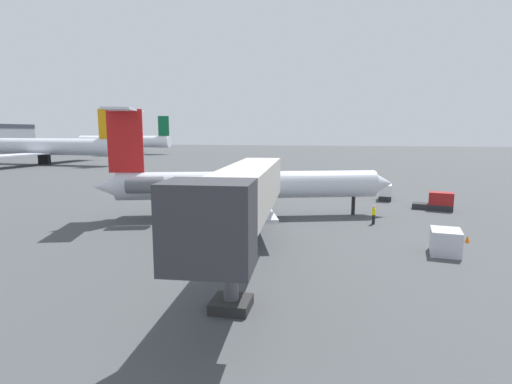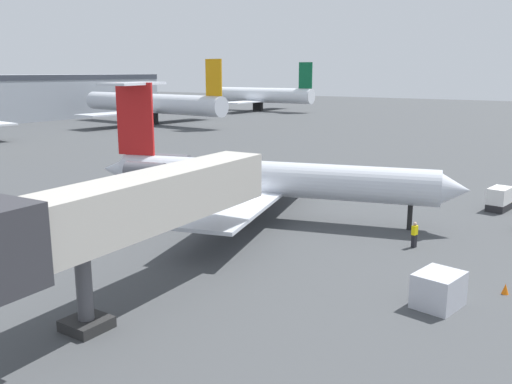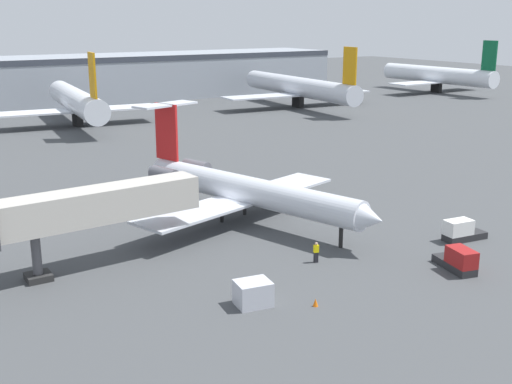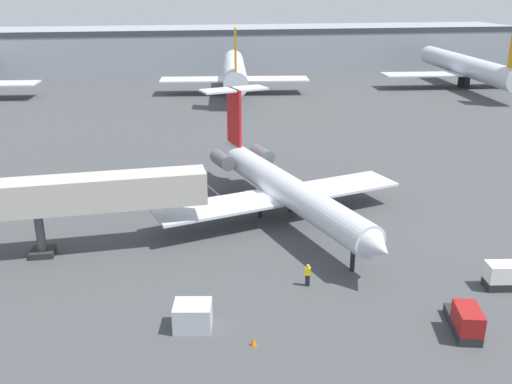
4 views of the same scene
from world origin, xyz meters
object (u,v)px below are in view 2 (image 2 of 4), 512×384
at_px(cargo_container_uld, 439,290).
at_px(parked_airliner_east_end, 258,95).
at_px(regional_jet, 258,177).
at_px(parked_airliner_east_mid, 152,104).
at_px(ground_crew_marshaller, 414,235).
at_px(jet_bridge, 127,209).
at_px(traffic_cone_near, 505,289).
at_px(baggage_tug_trailing, 501,200).

bearing_deg(cargo_container_uld, parked_airliner_east_end, 37.49).
distance_m(regional_jet, parked_airliner_east_mid, 81.21).
xyz_separation_m(regional_jet, parked_airliner_east_mid, (51.95, 62.41, 1.12)).
relative_size(regional_jet, ground_crew_marshaller, 16.83).
bearing_deg(jet_bridge, parked_airliner_east_end, 31.29).
height_order(jet_bridge, parked_airliner_east_end, parked_airliner_east_end).
relative_size(parked_airliner_east_mid, parked_airliner_east_end, 1.17).
xyz_separation_m(jet_bridge, traffic_cone_near, (11.72, -14.66, -4.57)).
bearing_deg(parked_airliner_east_mid, traffic_cone_near, -125.26).
bearing_deg(cargo_container_uld, baggage_tug_trailing, 3.54).
distance_m(jet_bridge, baggage_tug_trailing, 32.57).
xyz_separation_m(ground_crew_marshaller, parked_airliner_east_mid, (52.61, 74.97, 3.48)).
bearing_deg(parked_airliner_east_end, baggage_tug_trailing, -136.52).
xyz_separation_m(regional_jet, parked_airliner_east_end, (99.37, 66.61, 1.18)).
bearing_deg(baggage_tug_trailing, parked_airliner_east_mid, 63.42).
xyz_separation_m(jet_bridge, parked_airliner_east_end, (116.65, 70.89, -0.45)).
xyz_separation_m(ground_crew_marshaller, cargo_container_uld, (-8.34, -3.95, -0.01)).
height_order(ground_crew_marshaller, baggage_tug_trailing, baggage_tug_trailing).
relative_size(jet_bridge, cargo_container_uld, 7.09).
distance_m(baggage_tug_trailing, traffic_cone_near, 19.11).
distance_m(jet_bridge, parked_airliner_east_mid, 96.13).
height_order(traffic_cone_near, parked_airliner_east_end, parked_airliner_east_end).
xyz_separation_m(regional_jet, ground_crew_marshaller, (-0.66, -12.56, -2.36)).
height_order(cargo_container_uld, traffic_cone_near, cargo_container_uld).
distance_m(jet_bridge, ground_crew_marshaller, 19.00).
xyz_separation_m(baggage_tug_trailing, parked_airliner_east_end, (86.22, 81.76, 3.56)).
bearing_deg(parked_airliner_east_mid, parked_airliner_east_end, 5.07).
bearing_deg(cargo_container_uld, traffic_cone_near, -35.18).
relative_size(baggage_tug_trailing, parked_airliner_east_mid, 0.10).
xyz_separation_m(regional_jet, cargo_container_uld, (-9.00, -16.52, -2.38)).
bearing_deg(traffic_cone_near, parked_airliner_east_mid, 54.74).
bearing_deg(cargo_container_uld, ground_crew_marshaller, 25.36).
distance_m(regional_jet, ground_crew_marshaller, 12.80).
bearing_deg(ground_crew_marshaller, parked_airliner_east_mid, 54.94).
bearing_deg(cargo_container_uld, jet_bridge, 124.10).
bearing_deg(parked_airliner_east_end, regional_jet, -146.16).
distance_m(regional_jet, traffic_cone_near, 19.96).
distance_m(cargo_container_uld, parked_airliner_east_end, 136.63).
relative_size(cargo_container_uld, traffic_cone_near, 4.71).
bearing_deg(parked_airliner_east_end, parked_airliner_east_mid, -174.93).
xyz_separation_m(jet_bridge, parked_airliner_east_mid, (69.24, 66.69, -0.51)).
bearing_deg(parked_airliner_east_end, cargo_container_uld, -142.51).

